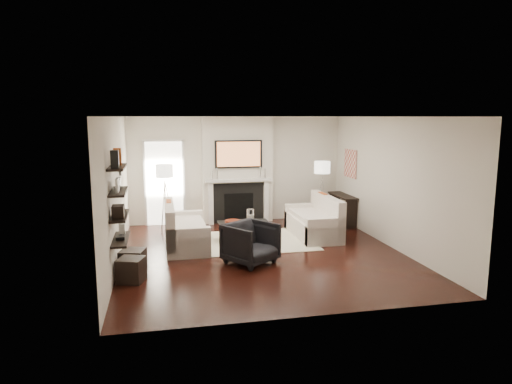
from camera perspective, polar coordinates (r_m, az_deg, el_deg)
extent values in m
plane|color=black|center=(9.21, 0.78, -7.67)|extent=(6.00, 6.00, 0.00)
plane|color=white|center=(8.81, 0.82, 9.37)|extent=(6.00, 6.00, 0.00)
plane|color=silver|center=(11.83, -2.41, 2.79)|extent=(5.50, 0.00, 5.50)
plane|color=silver|center=(6.07, 7.07, -3.50)|extent=(5.50, 0.00, 5.50)
plane|color=silver|center=(8.73, -17.08, 0.07)|extent=(0.00, 6.00, 6.00)
plane|color=silver|center=(9.88, 16.55, 1.13)|extent=(0.00, 6.00, 6.00)
cube|color=silver|center=(11.71, -2.31, 2.72)|extent=(1.80, 0.25, 2.70)
cube|color=black|center=(11.70, -2.17, -1.39)|extent=(1.30, 0.02, 1.04)
cube|color=black|center=(11.71, -2.17, -1.73)|extent=(0.75, 0.02, 0.65)
cube|color=white|center=(11.57, -5.66, -1.40)|extent=(0.12, 0.08, 1.10)
cube|color=white|center=(11.81, 1.30, -1.14)|extent=(0.12, 0.08, 1.10)
cube|color=white|center=(11.56, -2.15, 1.49)|extent=(1.70, 0.18, 0.07)
cube|color=black|center=(11.51, -2.19, 4.76)|extent=(1.20, 0.06, 0.70)
cube|color=#BF723F|center=(11.48, -2.16, 4.75)|extent=(1.10, 0.00, 0.62)
cylinder|color=silver|center=(11.46, -4.87, 2.33)|extent=(0.04, 0.04, 0.30)
cylinder|color=silver|center=(11.45, -5.52, 2.16)|extent=(0.04, 0.04, 0.24)
cylinder|color=silver|center=(11.65, 0.51, 2.47)|extent=(0.04, 0.04, 0.30)
cylinder|color=silver|center=(11.68, 1.13, 2.34)|extent=(0.04, 0.04, 0.24)
cube|color=white|center=(11.69, -11.36, 1.05)|extent=(0.90, 0.02, 2.10)
cube|color=white|center=(11.68, -13.72, 0.96)|extent=(0.06, 0.06, 2.16)
cube|color=white|center=(11.68, -9.01, 1.12)|extent=(0.06, 0.06, 2.16)
cube|color=white|center=(11.57, -11.53, 6.34)|extent=(1.02, 0.06, 0.06)
cube|color=beige|center=(10.07, -0.46, -6.15)|extent=(2.60, 2.00, 0.01)
cube|color=silver|center=(9.73, -8.70, -5.56)|extent=(0.85, 1.80, 0.42)
cube|color=silver|center=(9.65, -10.74, -3.82)|extent=(0.18, 1.80, 0.80)
cube|color=silver|center=(8.93, -8.41, -6.32)|extent=(0.85, 0.18, 0.60)
cube|color=silver|center=(10.50, -8.97, -3.97)|extent=(0.85, 0.18, 0.60)
cube|color=silver|center=(9.67, -8.44, -4.06)|extent=(0.63, 1.44, 0.10)
cube|color=#A44314|center=(9.90, -10.81, -2.28)|extent=(0.10, 0.42, 0.42)
cube|color=black|center=(9.31, -10.73, -3.07)|extent=(0.10, 0.40, 0.40)
cube|color=silver|center=(10.55, 7.11, -4.37)|extent=(0.85, 1.80, 0.42)
cube|color=silver|center=(10.59, 8.86, -2.60)|extent=(0.18, 1.80, 0.80)
cube|color=silver|center=(9.79, 8.67, -4.94)|extent=(0.85, 0.18, 0.60)
cube|color=silver|center=(11.27, 5.78, -2.98)|extent=(0.85, 0.18, 0.60)
cube|color=silver|center=(10.47, 6.88, -3.00)|extent=(0.63, 1.44, 0.10)
cube|color=#A44314|center=(10.83, 8.33, -1.23)|extent=(0.10, 0.42, 0.42)
cube|color=black|center=(10.28, 9.48, -1.88)|extent=(0.10, 0.40, 0.40)
cube|color=black|center=(10.04, -1.55, -3.88)|extent=(1.10, 0.55, 0.04)
cylinder|color=silver|center=(9.81, -4.19, -5.49)|extent=(0.02, 0.02, 0.38)
cylinder|color=silver|center=(9.99, 1.52, -5.20)|extent=(0.02, 0.02, 0.38)
cylinder|color=silver|center=(10.23, -4.53, -4.87)|extent=(0.02, 0.02, 0.38)
cylinder|color=silver|center=(10.40, 0.96, -4.61)|extent=(0.02, 0.02, 0.38)
cylinder|color=white|center=(10.04, -0.71, -2.95)|extent=(0.16, 0.16, 0.29)
cylinder|color=white|center=(10.05, -0.71, -3.31)|extent=(0.11, 0.11, 0.16)
cylinder|color=#AA361C|center=(9.99, -2.96, -3.69)|extent=(0.33, 0.33, 0.05)
imported|color=black|center=(8.50, -0.67, -6.16)|extent=(1.11, 1.10, 0.84)
cylinder|color=silver|center=(11.06, -11.24, -1.77)|extent=(0.02, 0.02, 1.20)
cylinder|color=white|center=(10.93, -11.38, 2.61)|extent=(0.40, 0.40, 0.30)
cylinder|color=silver|center=(11.06, -10.67, -1.75)|extent=(0.25, 0.02, 1.23)
cylinder|color=silver|center=(11.15, -11.53, -1.69)|extent=(0.14, 0.22, 1.23)
cylinder|color=silver|center=(10.96, -11.52, -1.88)|extent=(0.14, 0.22, 1.23)
cylinder|color=silver|center=(11.72, 8.18, -1.06)|extent=(0.02, 0.02, 1.20)
cylinder|color=white|center=(11.60, 8.28, 3.07)|extent=(0.40, 0.40, 0.30)
cylinder|color=silver|center=(11.76, 8.68, -1.04)|extent=(0.25, 0.02, 1.23)
cylinder|color=silver|center=(11.79, 7.77, -0.99)|extent=(0.14, 0.22, 1.23)
cylinder|color=silver|center=(11.62, 8.09, -1.16)|extent=(0.14, 0.22, 1.23)
cube|color=black|center=(11.77, 10.79, -0.45)|extent=(0.35, 1.20, 0.04)
cube|color=black|center=(11.34, 11.80, -2.78)|extent=(0.30, 0.04, 0.71)
cube|color=black|center=(12.34, 9.76, -1.75)|extent=(0.30, 0.04, 0.71)
cube|color=tan|center=(11.68, 11.73, 3.51)|extent=(0.03, 0.70, 0.70)
cube|color=black|center=(7.88, -16.54, -5.71)|extent=(0.25, 1.00, 0.03)
cube|color=black|center=(7.79, -16.67, -2.86)|extent=(0.25, 1.00, 0.04)
cube|color=black|center=(7.72, -16.81, 0.04)|extent=(0.25, 1.00, 0.04)
cube|color=black|center=(7.66, -16.95, 2.99)|extent=(0.25, 1.00, 0.04)
cube|color=black|center=(7.29, -17.25, 3.92)|extent=(0.12, 0.10, 0.28)
cube|color=#A44314|center=(7.78, -16.93, 4.25)|extent=(0.12, 0.10, 0.28)
cube|color=white|center=(7.58, -16.93, 0.85)|extent=(0.04, 0.30, 0.22)
cube|color=black|center=(7.92, -16.72, 1.06)|extent=(0.04, 0.22, 0.18)
cube|color=black|center=(7.54, -16.85, -2.35)|extent=(0.18, 0.25, 0.20)
cube|color=black|center=(7.89, -16.63, -2.13)|extent=(0.15, 0.12, 0.12)
cube|color=black|center=(7.84, -16.57, -5.47)|extent=(0.14, 0.20, 0.05)
cube|color=white|center=(8.17, -16.40, -4.39)|extent=(0.10, 0.10, 0.18)
cylinder|color=black|center=(9.58, -16.60, 2.99)|extent=(0.04, 0.34, 0.34)
cylinder|color=white|center=(9.58, -16.45, 2.99)|extent=(0.01, 0.29, 0.29)
cube|color=black|center=(8.37, -15.14, -8.32)|extent=(0.49, 0.49, 0.40)
cube|color=black|center=(7.92, -15.33, -9.36)|extent=(0.51, 0.51, 0.40)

